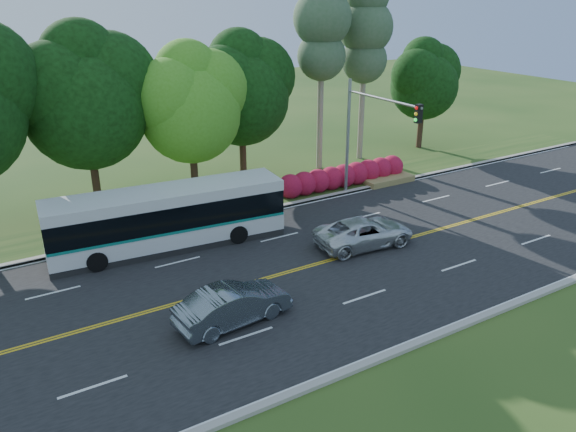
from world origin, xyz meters
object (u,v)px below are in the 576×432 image
transit_bus (168,219)px  sedan (233,305)px  suv (364,232)px  traffic_signal (368,125)px

transit_bus → sedan: (-0.27, -7.74, -0.72)m
sedan → suv: size_ratio=0.90×
suv → transit_bus: bearing=65.5°
traffic_signal → sedan: size_ratio=1.55×
traffic_signal → sedan: bearing=-147.9°
transit_bus → suv: size_ratio=2.29×
traffic_signal → suv: traffic_signal is taller
transit_bus → suv: transit_bus is taller
sedan → suv: (8.58, 2.91, -0.05)m
traffic_signal → transit_bus: traffic_signal is taller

